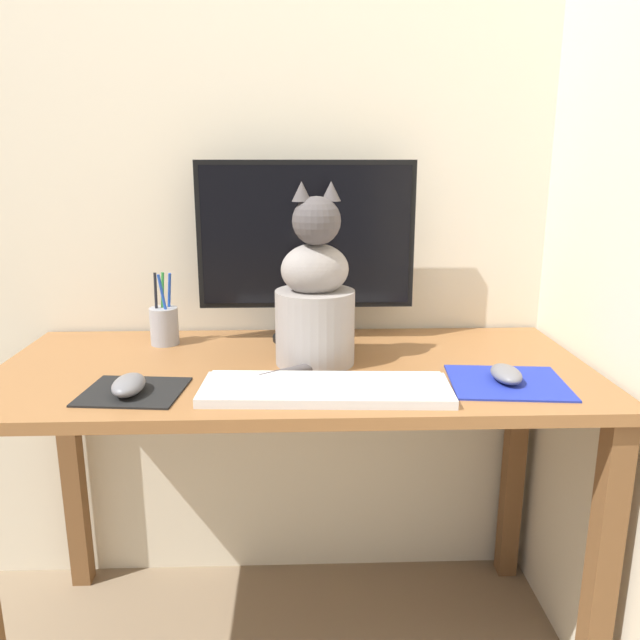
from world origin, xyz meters
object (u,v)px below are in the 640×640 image
monitor (306,244)px  computer_mouse_right (506,374)px  keyboard (326,389)px  computer_mouse_left (129,385)px  cat (315,298)px  pen_cup (164,325)px

monitor → computer_mouse_right: (0.40, -0.33, -0.22)m
monitor → keyboard: bearing=-85.3°
monitor → computer_mouse_left: (-0.34, -0.37, -0.22)m
computer_mouse_left → computer_mouse_right: 0.74m
computer_mouse_left → cat: cat is taller
computer_mouse_left → computer_mouse_right: size_ratio=1.03×
computer_mouse_right → cat: 0.43m
cat → pen_cup: (-0.36, 0.16, -0.10)m
computer_mouse_left → cat: 0.42m
monitor → cat: monitor is taller
monitor → computer_mouse_right: 0.56m
monitor → keyboard: monitor is taller
computer_mouse_left → cat: size_ratio=0.26×
keyboard → cat: cat is taller
keyboard → computer_mouse_left: (-0.38, 0.01, 0.01)m
computer_mouse_right → pen_cup: pen_cup is taller
cat → monitor: bearing=80.3°
pen_cup → monitor: bearing=4.3°
monitor → cat: 0.21m
monitor → keyboard: 0.44m
computer_mouse_right → pen_cup: 0.80m
monitor → computer_mouse_right: size_ratio=5.17×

